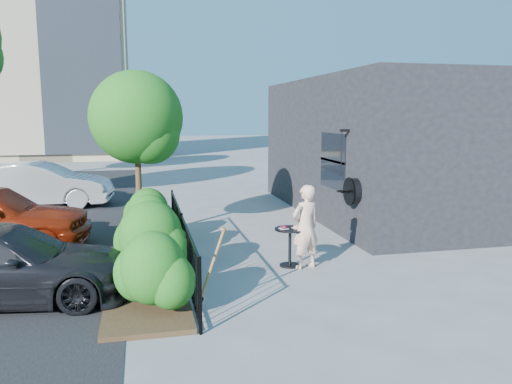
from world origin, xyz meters
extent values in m
plane|color=gray|center=(0.00, 0.00, 0.00)|extent=(120.00, 120.00, 0.00)
cube|color=black|center=(5.50, 4.50, 2.00)|extent=(6.00, 9.00, 4.00)
cube|color=black|center=(2.51, 2.40, 1.80)|extent=(0.04, 1.60, 1.40)
cube|color=black|center=(2.52, 2.40, 1.80)|extent=(0.05, 1.70, 0.06)
cylinder|color=black|center=(2.42, 0.90, 1.25)|extent=(0.18, 0.60, 0.60)
cylinder|color=black|center=(2.32, 0.90, 1.25)|extent=(0.03, 0.64, 0.64)
cube|color=black|center=(2.40, 1.40, 2.60)|extent=(0.25, 0.06, 0.06)
cylinder|color=black|center=(2.32, 1.40, 2.05)|extent=(0.02, 0.02, 1.05)
cylinder|color=black|center=(-1.50, -3.00, 0.55)|extent=(0.05, 0.05, 1.10)
cylinder|color=black|center=(-1.50, 0.00, 0.55)|extent=(0.05, 0.05, 1.10)
cylinder|color=black|center=(-1.50, 3.00, 0.55)|extent=(0.05, 0.05, 1.10)
cube|color=black|center=(-1.50, 0.00, 1.06)|extent=(0.03, 6.00, 0.03)
cube|color=black|center=(-1.50, 0.00, 0.10)|extent=(0.03, 6.00, 0.03)
cylinder|color=black|center=(-1.50, -2.90, 0.55)|extent=(0.02, 0.02, 1.04)
cylinder|color=black|center=(-1.50, -2.70, 0.55)|extent=(0.02, 0.02, 1.04)
cylinder|color=black|center=(-1.50, -2.50, 0.55)|extent=(0.02, 0.02, 1.04)
cylinder|color=black|center=(-1.50, -2.30, 0.55)|extent=(0.02, 0.02, 1.04)
cylinder|color=black|center=(-1.50, -2.10, 0.55)|extent=(0.02, 0.02, 1.04)
cylinder|color=black|center=(-1.50, -1.90, 0.55)|extent=(0.02, 0.02, 1.04)
cylinder|color=black|center=(-1.50, -1.70, 0.55)|extent=(0.02, 0.02, 1.04)
cylinder|color=black|center=(-1.50, -1.50, 0.55)|extent=(0.02, 0.02, 1.04)
cylinder|color=black|center=(-1.50, -1.30, 0.55)|extent=(0.02, 0.02, 1.04)
cylinder|color=black|center=(-1.50, -1.10, 0.55)|extent=(0.02, 0.02, 1.04)
cylinder|color=black|center=(-1.50, -0.90, 0.55)|extent=(0.02, 0.02, 1.04)
cylinder|color=black|center=(-1.50, -0.70, 0.55)|extent=(0.02, 0.02, 1.04)
cylinder|color=black|center=(-1.50, -0.50, 0.55)|extent=(0.02, 0.02, 1.04)
cylinder|color=black|center=(-1.50, -0.30, 0.55)|extent=(0.02, 0.02, 1.04)
cylinder|color=black|center=(-1.50, -0.10, 0.55)|extent=(0.02, 0.02, 1.04)
cylinder|color=black|center=(-1.50, 0.10, 0.55)|extent=(0.02, 0.02, 1.04)
cylinder|color=black|center=(-1.50, 0.30, 0.55)|extent=(0.02, 0.02, 1.04)
cylinder|color=black|center=(-1.50, 0.50, 0.55)|extent=(0.02, 0.02, 1.04)
cylinder|color=black|center=(-1.50, 0.70, 0.55)|extent=(0.02, 0.02, 1.04)
cylinder|color=black|center=(-1.50, 0.90, 0.55)|extent=(0.02, 0.02, 1.04)
cylinder|color=black|center=(-1.50, 1.10, 0.55)|extent=(0.02, 0.02, 1.04)
cylinder|color=black|center=(-1.50, 1.30, 0.55)|extent=(0.02, 0.02, 1.04)
cylinder|color=black|center=(-1.50, 1.50, 0.55)|extent=(0.02, 0.02, 1.04)
cylinder|color=black|center=(-1.50, 1.70, 0.55)|extent=(0.02, 0.02, 1.04)
cylinder|color=black|center=(-1.50, 1.90, 0.55)|extent=(0.02, 0.02, 1.04)
cylinder|color=black|center=(-1.50, 2.10, 0.55)|extent=(0.02, 0.02, 1.04)
cylinder|color=black|center=(-1.50, 2.30, 0.55)|extent=(0.02, 0.02, 1.04)
cylinder|color=black|center=(-1.50, 2.50, 0.55)|extent=(0.02, 0.02, 1.04)
cylinder|color=black|center=(-1.50, 2.70, 0.55)|extent=(0.02, 0.02, 1.04)
cylinder|color=black|center=(-1.50, 2.90, 0.55)|extent=(0.02, 0.02, 1.04)
cube|color=#382616|center=(-2.20, 0.00, 0.04)|extent=(1.30, 6.00, 0.08)
ellipsoid|color=#246016|center=(-2.10, -2.20, 0.70)|extent=(1.10, 1.10, 1.24)
ellipsoid|color=#246016|center=(-2.10, -0.60, 0.70)|extent=(1.10, 1.10, 1.24)
ellipsoid|color=#246016|center=(-2.10, 0.90, 0.70)|extent=(1.10, 1.10, 1.24)
ellipsoid|color=#246016|center=(-2.10, 2.30, 0.70)|extent=(1.10, 1.10, 1.24)
cylinder|color=#3F2B19|center=(-2.30, 2.80, 1.20)|extent=(0.14, 0.14, 2.40)
sphere|color=#246016|center=(-2.30, 2.80, 2.84)|extent=(2.20, 2.20, 2.20)
sphere|color=#246016|center=(-2.00, 2.60, 2.51)|extent=(1.43, 1.43, 1.43)
cylinder|color=black|center=(0.58, -0.30, 0.75)|extent=(0.61, 0.61, 0.03)
cylinder|color=black|center=(0.58, -0.30, 0.37)|extent=(0.06, 0.06, 0.73)
cylinder|color=black|center=(0.58, -0.30, 0.02)|extent=(0.41, 0.41, 0.03)
cube|color=white|center=(0.44, -0.31, 0.77)|extent=(0.18, 0.18, 0.01)
cube|color=white|center=(0.71, -0.30, 0.77)|extent=(0.18, 0.18, 0.01)
torus|color=#500D25|center=(0.44, -0.31, 0.79)|extent=(0.14, 0.14, 0.04)
torus|color=#B7764E|center=(0.71, -0.30, 0.79)|extent=(0.14, 0.14, 0.04)
imported|color=beige|center=(0.83, -0.48, 0.82)|extent=(0.69, 0.56, 1.64)
cylinder|color=brown|center=(-1.22, -2.16, 0.70)|extent=(0.43, 0.05, 1.13)
cube|color=gray|center=(-1.39, -2.16, 0.09)|extent=(0.10, 0.17, 0.24)
cylinder|color=brown|center=(-1.04, -2.16, 1.26)|extent=(0.10, 0.09, 0.06)
imported|color=#A9A9AE|center=(-5.40, 7.61, 0.72)|extent=(4.50, 1.94, 1.44)
imported|color=black|center=(-4.44, -1.05, 0.61)|extent=(4.40, 2.19, 1.23)
camera|label=1|loc=(-2.20, -9.43, 2.98)|focal=35.00mm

